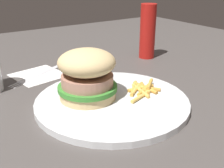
{
  "coord_description": "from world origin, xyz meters",
  "views": [
    {
      "loc": [
        0.26,
        0.36,
        0.24
      ],
      "look_at": [
        -0.01,
        -0.03,
        0.04
      ],
      "focal_mm": 44.28,
      "sensor_mm": 36.0,
      "label": 1
    }
  ],
  "objects_px": {
    "plate": "(112,101)",
    "fork": "(38,74)",
    "fries_pile": "(142,89)",
    "sandwich": "(87,74)",
    "ketchup_bottle": "(148,31)",
    "napkin": "(38,75)"
  },
  "relations": [
    {
      "from": "plate",
      "to": "fork",
      "type": "height_order",
      "value": "plate"
    },
    {
      "from": "napkin",
      "to": "ketchup_bottle",
      "type": "xyz_separation_m",
      "value": [
        -0.32,
        0.03,
        0.08
      ]
    },
    {
      "from": "plate",
      "to": "fries_pile",
      "type": "height_order",
      "value": "fries_pile"
    },
    {
      "from": "fries_pile",
      "to": "napkin",
      "type": "bearing_deg",
      "value": -60.55
    },
    {
      "from": "ketchup_bottle",
      "to": "plate",
      "type": "bearing_deg",
      "value": 37.62
    },
    {
      "from": "sandwich",
      "to": "ketchup_bottle",
      "type": "relative_size",
      "value": 0.74
    },
    {
      "from": "fries_pile",
      "to": "napkin",
      "type": "relative_size",
      "value": 0.86
    },
    {
      "from": "fries_pile",
      "to": "ketchup_bottle",
      "type": "height_order",
      "value": "ketchup_bottle"
    },
    {
      "from": "plate",
      "to": "ketchup_bottle",
      "type": "bearing_deg",
      "value": -142.38
    },
    {
      "from": "fries_pile",
      "to": "napkin",
      "type": "distance_m",
      "value": 0.27
    },
    {
      "from": "fries_pile",
      "to": "napkin",
      "type": "height_order",
      "value": "fries_pile"
    },
    {
      "from": "fries_pile",
      "to": "plate",
      "type": "bearing_deg",
      "value": -3.67
    },
    {
      "from": "napkin",
      "to": "fork",
      "type": "height_order",
      "value": "fork"
    },
    {
      "from": "fries_pile",
      "to": "fork",
      "type": "xyz_separation_m",
      "value": [
        0.13,
        -0.23,
        -0.01
      ]
    },
    {
      "from": "plate",
      "to": "ketchup_bottle",
      "type": "distance_m",
      "value": 0.33
    },
    {
      "from": "napkin",
      "to": "fries_pile",
      "type": "bearing_deg",
      "value": 119.45
    },
    {
      "from": "sandwich",
      "to": "ketchup_bottle",
      "type": "distance_m",
      "value": 0.33
    },
    {
      "from": "napkin",
      "to": "ketchup_bottle",
      "type": "distance_m",
      "value": 0.33
    },
    {
      "from": "plate",
      "to": "ketchup_bottle",
      "type": "height_order",
      "value": "ketchup_bottle"
    },
    {
      "from": "plate",
      "to": "napkin",
      "type": "relative_size",
      "value": 2.64
    },
    {
      "from": "fork",
      "to": "plate",
      "type": "bearing_deg",
      "value": 105.45
    },
    {
      "from": "fork",
      "to": "ketchup_bottle",
      "type": "distance_m",
      "value": 0.33
    }
  ]
}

